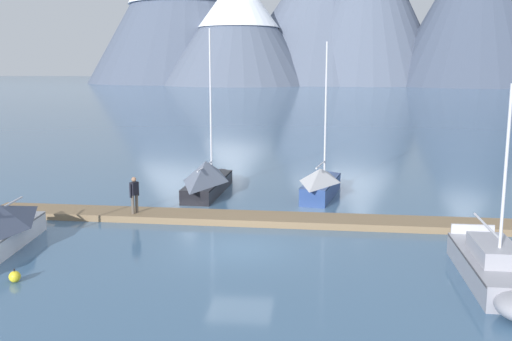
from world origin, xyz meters
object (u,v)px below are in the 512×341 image
object	(u,v)px
sailboat_mid_dock_starboard	(496,270)
mooring_buoy_channel_marker	(15,277)
person_on_dock	(134,193)
sailboat_second_berth	(208,177)
sailboat_mid_dock_port	(322,182)

from	to	relation	value
sailboat_mid_dock_starboard	mooring_buoy_channel_marker	bearing A→B (deg)	-175.29
person_on_dock	mooring_buoy_channel_marker	bearing A→B (deg)	-100.64
sailboat_second_berth	sailboat_mid_dock_starboard	world-z (taller)	sailboat_second_berth
sailboat_second_berth	mooring_buoy_channel_marker	xyz separation A→B (m)	(-3.81, -14.02, -0.70)
sailboat_second_berth	sailboat_mid_dock_port	distance (m)	6.26
sailboat_mid_dock_port	mooring_buoy_channel_marker	distance (m)	17.11
sailboat_mid_dock_starboard	mooring_buoy_channel_marker	distance (m)	15.56
person_on_dock	sailboat_mid_dock_port	bearing A→B (deg)	34.01
person_on_dock	mooring_buoy_channel_marker	distance (m)	8.27
mooring_buoy_channel_marker	sailboat_mid_dock_port	bearing A→B (deg)	53.95
sailboat_mid_dock_starboard	mooring_buoy_channel_marker	world-z (taller)	sailboat_mid_dock_starboard
sailboat_second_berth	sailboat_mid_dock_starboard	bearing A→B (deg)	-47.45
sailboat_mid_dock_port	sailboat_mid_dock_starboard	xyz separation A→B (m)	(5.44, -12.55, -0.25)
sailboat_second_berth	sailboat_mid_dock_port	xyz separation A→B (m)	(6.25, -0.19, -0.10)
sailboat_second_berth	sailboat_mid_dock_starboard	size ratio (longest dim) A/B	1.34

